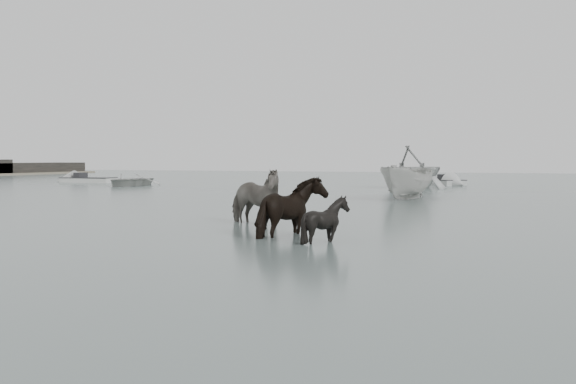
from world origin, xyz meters
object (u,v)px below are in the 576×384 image
Objects in this scene: pony_dark at (293,199)px; pony_black at (326,214)px; pony_pinto at (254,192)px; rowboat_lead at (129,179)px.

pony_black is (1.07, -0.83, -0.25)m from pony_dark.
rowboat_lead is at bearing 62.10° from pony_pinto.
rowboat_lead is (-19.94, 21.83, -0.40)m from pony_dark.
pony_black is (2.98, -2.86, -0.28)m from pony_pinto.
pony_black reaches higher than rowboat_lead.
pony_black is 30.89m from rowboat_lead.
pony_pinto is at bearing 34.57° from pony_dark.
pony_pinto is 4.14m from pony_black.
pony_pinto reaches higher than rowboat_lead.
pony_dark is (1.91, -2.04, -0.03)m from pony_pinto.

